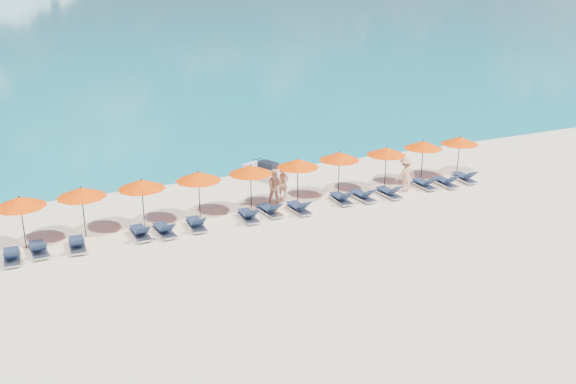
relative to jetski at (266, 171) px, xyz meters
name	(u,v)px	position (x,y,z in m)	size (l,w,h in m)	color
ground	(318,239)	(-1.44, -8.82, -0.39)	(1400.00, 1400.00, 0.00)	beige
jetski	(266,171)	(0.00, 0.00, 0.00)	(1.90, 2.84, 0.95)	silver
beachgoer_a	(283,183)	(-0.54, -3.40, 0.39)	(0.57, 0.37, 1.56)	tan
beachgoer_b	(276,188)	(-1.34, -4.27, 0.53)	(0.90, 0.52, 1.85)	tan
beachgoer_c	(405,174)	(5.56, -5.29, 0.55)	(1.21, 0.56, 1.88)	tan
umbrella_0	(20,202)	(-12.80, -4.33, 1.63)	(2.10, 2.10, 2.28)	black
umbrella_1	(81,192)	(-10.36, -4.18, 1.63)	(2.10, 2.10, 2.28)	black
umbrella_2	(141,184)	(-7.80, -4.20, 1.63)	(2.10, 2.10, 2.28)	black
umbrella_3	(198,176)	(-5.20, -4.20, 1.63)	(2.10, 2.10, 2.28)	black
umbrella_4	(251,170)	(-2.66, -4.29, 1.63)	(2.10, 2.10, 2.28)	black
umbrella_5	(298,163)	(-0.16, -4.28, 1.63)	(2.10, 2.10, 2.28)	black
umbrella_6	(339,156)	(2.29, -4.08, 1.63)	(2.10, 2.10, 2.28)	black
umbrella_7	(386,151)	(4.96, -4.33, 1.63)	(2.10, 2.10, 2.28)	black
umbrella_8	(423,145)	(7.51, -4.09, 1.63)	(2.10, 2.10, 2.28)	black
umbrella_9	(460,140)	(9.88, -4.22, 1.63)	(2.10, 2.10, 2.28)	black
lounger_0	(12,256)	(-13.41, -5.55, -0.15)	(0.69, 1.73, 0.66)	silver
lounger_1	(39,249)	(-12.39, -5.27, -0.15)	(0.71, 1.73, 0.66)	silver
lounger_2	(77,244)	(-10.91, -5.44, -0.15)	(0.74, 1.74, 0.66)	silver
lounger_3	(140,232)	(-8.26, -5.34, -0.15)	(0.64, 1.71, 0.66)	silver
lounger_4	(164,230)	(-7.25, -5.51, -0.15)	(0.73, 1.74, 0.66)	silver
lounger_5	(196,224)	(-5.78, -5.42, -0.15)	(0.72, 1.73, 0.66)	silver
lounger_6	(248,215)	(-3.30, -5.49, -0.15)	(0.74, 1.74, 0.66)	silver
lounger_7	(270,210)	(-2.12, -5.27, -0.15)	(0.77, 1.75, 0.66)	silver
lounger_8	(299,208)	(-0.76, -5.60, -0.15)	(0.67, 1.72, 0.66)	silver
lounger_9	(341,198)	(1.75, -5.29, -0.15)	(0.75, 1.74, 0.66)	silver
lounger_10	(363,196)	(2.92, -5.43, -0.15)	(0.73, 1.74, 0.66)	silver
lounger_11	(389,192)	(4.38, -5.58, -0.15)	(0.68, 1.72, 0.66)	silver
lounger_12	(424,184)	(6.85, -5.23, -0.15)	(0.66, 1.71, 0.66)	silver
lounger_13	(446,182)	(8.07, -5.48, -0.15)	(0.68, 1.72, 0.66)	silver
lounger_14	(465,177)	(9.51, -5.29, -0.15)	(0.78, 1.75, 0.66)	silver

